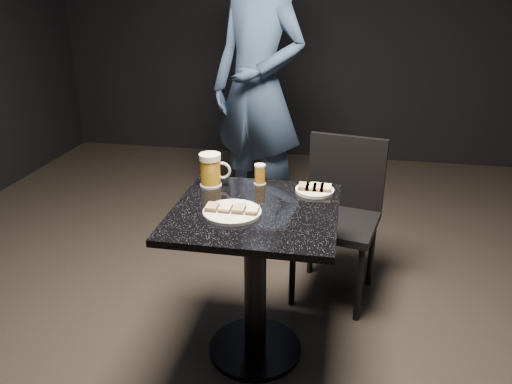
# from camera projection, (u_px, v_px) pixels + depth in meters

# --- Properties ---
(floor) EXTENTS (6.00, 6.00, 0.00)m
(floor) POSITION_uv_depth(u_px,v_px,m) (255.00, 350.00, 2.41)
(floor) COLOR black
(floor) RESTS_ON ground
(plate_large) EXTENTS (0.24, 0.24, 0.01)m
(plate_large) POSITION_uv_depth(u_px,v_px,m) (232.00, 212.00, 2.07)
(plate_large) COLOR silver
(plate_large) RESTS_ON table
(plate_small) EXTENTS (0.18, 0.18, 0.01)m
(plate_small) POSITION_uv_depth(u_px,v_px,m) (315.00, 190.00, 2.29)
(plate_small) COLOR white
(plate_small) RESTS_ON table
(patron) EXTENTS (0.84, 0.71, 1.95)m
(patron) POSITION_uv_depth(u_px,v_px,m) (258.00, 89.00, 3.39)
(patron) COLOR navy
(patron) RESTS_ON floor
(table) EXTENTS (0.70, 0.70, 0.75)m
(table) POSITION_uv_depth(u_px,v_px,m) (255.00, 259.00, 2.21)
(table) COLOR black
(table) RESTS_ON floor
(beer_mug) EXTENTS (0.15, 0.10, 0.16)m
(beer_mug) POSITION_uv_depth(u_px,v_px,m) (211.00, 170.00, 2.33)
(beer_mug) COLOR silver
(beer_mug) RESTS_ON table
(beer_tumbler) EXTENTS (0.06, 0.06, 0.10)m
(beer_tumbler) POSITION_uv_depth(u_px,v_px,m) (260.00, 174.00, 2.36)
(beer_tumbler) COLOR silver
(beer_tumbler) RESTS_ON table
(chair) EXTENTS (0.49, 0.49, 0.88)m
(chair) POSITION_uv_depth(u_px,v_px,m) (339.00, 209.00, 2.71)
(chair) COLOR black
(chair) RESTS_ON floor
(canapes_on_plate_large) EXTENTS (0.22, 0.07, 0.02)m
(canapes_on_plate_large) POSITION_uv_depth(u_px,v_px,m) (232.00, 209.00, 2.06)
(canapes_on_plate_large) COLOR #4C3521
(canapes_on_plate_large) RESTS_ON plate_large
(canapes_on_plate_small) EXTENTS (0.15, 0.07, 0.02)m
(canapes_on_plate_small) POSITION_uv_depth(u_px,v_px,m) (315.00, 187.00, 2.28)
(canapes_on_plate_small) COLOR #4C3521
(canapes_on_plate_small) RESTS_ON plate_small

